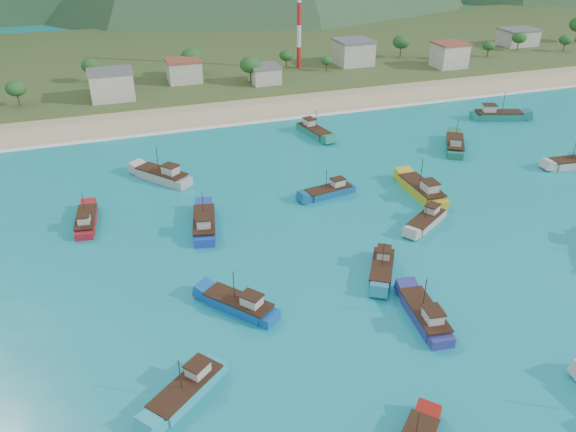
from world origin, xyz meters
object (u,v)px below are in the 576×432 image
object	(u,v)px
boat_24	(427,221)
boat_5	(163,176)
radio_tower	(299,2)
boat_18	(425,316)
boat_6	(314,132)
boat_0	(86,222)
boat_22	(422,191)
boat_12	(497,116)
boat_4	(329,192)
boat_7	(574,163)
boat_9	(455,146)
boat_2	(382,269)
boat_21	(188,390)
boat_14	(240,306)
boat_10	(204,225)

from	to	relation	value
boat_24	boat_5	bearing A→B (deg)	18.25
radio_tower	boat_24	world-z (taller)	radio_tower
boat_18	radio_tower	bearing A→B (deg)	84.46
boat_6	radio_tower	bearing A→B (deg)	-116.86
boat_0	boat_22	bearing A→B (deg)	-2.19
boat_0	boat_12	xyz separation A→B (m)	(94.47, 21.55, 0.27)
boat_4	boat_18	xyz separation A→B (m)	(-2.28, -35.66, 0.10)
boat_7	boat_24	xyz separation A→B (m)	(-39.55, -10.66, -0.13)
boat_7	boat_9	xyz separation A→B (m)	(-17.10, 15.27, 0.09)
boat_9	boat_22	xyz separation A→B (m)	(-17.73, -16.56, 0.05)
boat_2	boat_9	distance (m)	50.44
boat_2	boat_24	distance (m)	16.39
boat_12	boat_21	world-z (taller)	boat_12
boat_22	boat_2	bearing A→B (deg)	-132.29
radio_tower	boat_24	bearing A→B (deg)	-97.58
radio_tower	boat_4	bearing A→B (deg)	-106.23
radio_tower	boat_21	size ratio (longest dim) A/B	3.99
boat_6	boat_18	distance (m)	65.34
radio_tower	boat_12	distance (m)	66.41
boat_21	boat_5	bearing A→B (deg)	-43.48
radio_tower	boat_12	xyz separation A→B (m)	(30.36, -55.70, -19.64)
radio_tower	boat_0	distance (m)	102.34
boat_18	boat_9	bearing A→B (deg)	59.84
boat_5	boat_22	bearing A→B (deg)	-64.92
boat_5	boat_14	bearing A→B (deg)	-123.32
boat_0	boat_7	distance (m)	91.32
boat_6	boat_14	xyz separation A→B (m)	(-31.49, -55.05, -0.06)
boat_9	boat_12	size ratio (longest dim) A/B	0.91
boat_21	boat_22	world-z (taller)	boat_22
boat_6	boat_9	world-z (taller)	boat_9
boat_18	boat_22	world-z (taller)	boat_22
boat_14	boat_21	size ratio (longest dim) A/B	1.03
boat_9	boat_5	bearing A→B (deg)	-152.01
boat_5	boat_10	world-z (taller)	boat_5
boat_0	boat_22	xyz separation A→B (m)	(56.24, -8.07, 0.24)
boat_0	boat_14	xyz separation A→B (m)	(17.67, -28.92, 0.05)
boat_6	boat_7	xyz separation A→B (m)	(41.90, -32.91, -0.02)
radio_tower	boat_12	bearing A→B (deg)	-61.40
boat_21	boat_24	bearing A→B (deg)	-99.39
boat_6	boat_21	world-z (taller)	boat_6
boat_0	boat_9	distance (m)	74.45
boat_14	boat_21	xyz separation A→B (m)	(-8.72, -11.89, -0.04)
radio_tower	boat_2	world-z (taller)	radio_tower
boat_7	boat_24	size ratio (longest dim) A/B	1.15
boat_5	boat_24	bearing A→B (deg)	-77.44
boat_22	boat_9	bearing A→B (deg)	43.52
boat_22	boat_18	bearing A→B (deg)	-119.80
boat_4	boat_24	size ratio (longest dim) A/B	1.04
boat_14	boat_5	bearing A→B (deg)	56.11
boat_6	boat_22	world-z (taller)	boat_22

